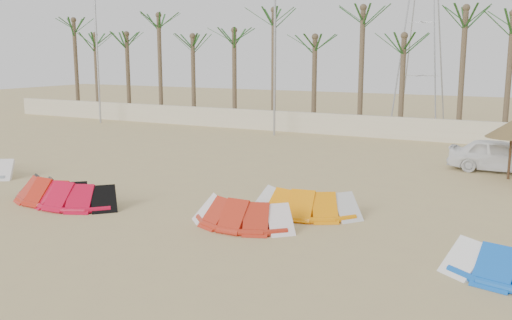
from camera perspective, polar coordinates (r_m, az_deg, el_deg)
The scene contains 12 objects.
ground at distance 15.34m, azimuth -10.50°, elevation -8.47°, with size 120.00×120.00×0.00m, color tan.
boundary_wall at distance 34.84m, azimuth 12.23°, elevation 3.25°, with size 60.00×0.30×1.30m, color beige.
palm_line at distance 35.89m, azimuth 14.30°, elevation 12.65°, with size 52.00×4.00×7.70m.
lamp_a at distance 42.71m, azimuth -15.61°, elevation 11.31°, with size 1.25×0.14×11.00m.
lamp_b at distance 34.77m, azimuth 1.94°, elevation 11.93°, with size 1.25×0.14×11.00m.
pylon at distance 40.48m, azimuth 15.82°, elevation 3.16°, with size 3.00×3.00×14.00m, color #A5A8AD, non-canonical shape.
kite_red_left at distance 20.74m, azimuth -19.34°, elevation -2.67°, with size 3.26×1.64×0.90m.
kite_red_mid at distance 20.01m, azimuth -17.38°, elevation -3.02°, with size 3.51×1.61×0.90m.
kite_red_right at distance 16.83m, azimuth -0.97°, elevation -5.07°, with size 3.20×1.58×0.90m.
kite_orange at distance 18.06m, azimuth 5.29°, elevation -4.02°, with size 3.52×1.92×0.90m.
parasol_left at distance 24.69m, azimuth 24.24°, elevation 2.86°, with size 2.03×2.03×2.39m.
car at distance 26.30m, azimuth 23.14°, elevation 0.41°, with size 1.65×4.11×1.40m, color white.
Camera 1 is at (9.01, -11.37, 4.97)m, focal length 40.00 mm.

